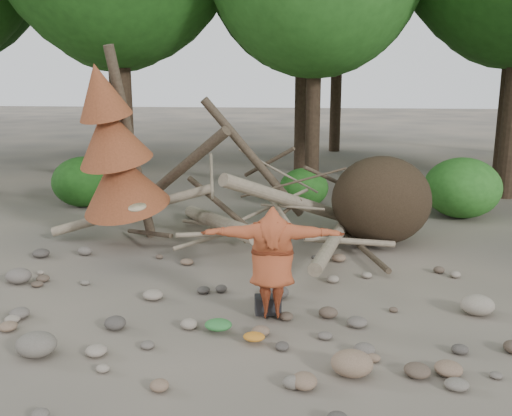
# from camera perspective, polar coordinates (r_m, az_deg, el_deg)

# --- Properties ---
(ground) EXTENTS (120.00, 120.00, 0.00)m
(ground) POSITION_cam_1_polar(r_m,az_deg,el_deg) (9.16, -1.66, -10.69)
(ground) COLOR #514C44
(ground) RESTS_ON ground
(deadfall_pile) EXTENTS (8.55, 5.24, 3.30)m
(deadfall_pile) POSITION_cam_1_polar(r_m,az_deg,el_deg) (12.86, 9.86, 0.59)
(deadfall_pile) COLOR #332619
(deadfall_pile) RESTS_ON ground
(dead_conifer) EXTENTS (2.06, 2.16, 4.35)m
(dead_conifer) POSITION_cam_1_polar(r_m,az_deg,el_deg) (12.53, -13.90, 5.46)
(dead_conifer) COLOR #4C3F30
(dead_conifer) RESTS_ON ground
(bush_left) EXTENTS (1.80, 1.80, 1.44)m
(bush_left) POSITION_cam_1_polar(r_m,az_deg,el_deg) (17.13, -16.83, 2.54)
(bush_left) COLOR #1B4D14
(bush_left) RESTS_ON ground
(bush_mid) EXTENTS (1.40, 1.40, 1.12)m
(bush_mid) POSITION_cam_1_polar(r_m,az_deg,el_deg) (16.40, 4.81, 2.04)
(bush_mid) COLOR #25621C
(bush_mid) RESTS_ON ground
(bush_right) EXTENTS (2.00, 2.00, 1.60)m
(bush_right) POSITION_cam_1_polar(r_m,az_deg,el_deg) (16.04, 19.93, 1.91)
(bush_right) COLOR #2F7424
(bush_right) RESTS_ON ground
(frisbee_thrower) EXTENTS (3.48, 1.00, 1.73)m
(frisbee_thrower) POSITION_cam_1_polar(r_m,az_deg,el_deg) (8.65, 1.60, -5.42)
(frisbee_thrower) COLOR #9A4122
(frisbee_thrower) RESTS_ON ground
(backpack) EXTENTS (0.45, 0.33, 0.27)m
(backpack) POSITION_cam_1_polar(r_m,az_deg,el_deg) (9.08, 1.19, -9.97)
(backpack) COLOR black
(backpack) RESTS_ON ground
(cloth_green) EXTENTS (0.41, 0.34, 0.15)m
(cloth_green) POSITION_cam_1_polar(r_m,az_deg,el_deg) (8.58, -3.79, -11.88)
(cloth_green) COLOR #2C6E32
(cloth_green) RESTS_ON ground
(cloth_orange) EXTENTS (0.31, 0.25, 0.11)m
(cloth_orange) POSITION_cam_1_polar(r_m,az_deg,el_deg) (8.25, -0.19, -13.06)
(cloth_orange) COLOR #B46D1E
(cloth_orange) RESTS_ON ground
(boulder_front_left) EXTENTS (0.55, 0.49, 0.33)m
(boulder_front_left) POSITION_cam_1_polar(r_m,az_deg,el_deg) (8.42, -21.11, -12.61)
(boulder_front_left) COLOR #665F55
(boulder_front_left) RESTS_ON ground
(boulder_front_right) EXTENTS (0.53, 0.48, 0.32)m
(boulder_front_right) POSITION_cam_1_polar(r_m,az_deg,el_deg) (7.53, 9.58, -15.06)
(boulder_front_right) COLOR #7F654F
(boulder_front_right) RESTS_ON ground
(boulder_mid_right) EXTENTS (0.53, 0.48, 0.32)m
(boulder_mid_right) POSITION_cam_1_polar(r_m,az_deg,el_deg) (9.79, 21.26, -9.02)
(boulder_mid_right) COLOR gray
(boulder_mid_right) RESTS_ON ground
(boulder_mid_left) EXTENTS (0.47, 0.42, 0.28)m
(boulder_mid_left) POSITION_cam_1_polar(r_m,az_deg,el_deg) (11.31, -22.66, -6.27)
(boulder_mid_left) COLOR #655C55
(boulder_mid_left) RESTS_ON ground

